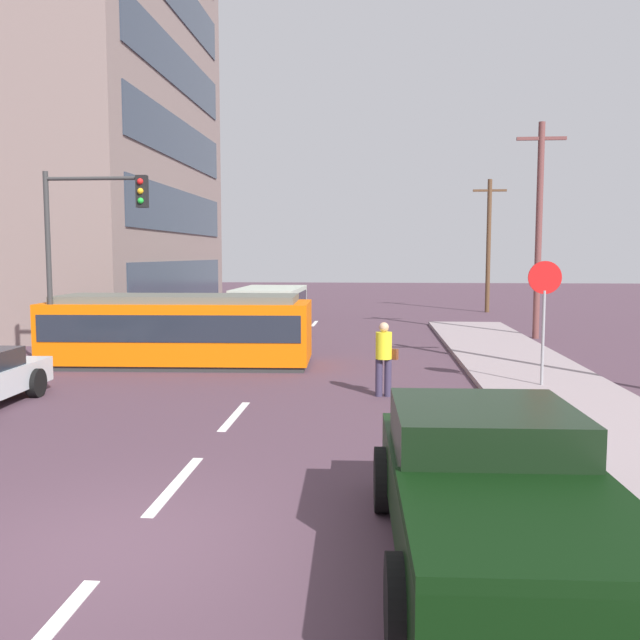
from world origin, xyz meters
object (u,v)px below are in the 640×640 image
Objects in this scene: parked_sedan_far at (148,328)px; traffic_light_mast at (86,233)px; pedestrian_crossing at (384,355)px; utility_pole_far at (489,243)px; stop_sign at (544,297)px; streetcar_tram at (179,329)px; pickup_truck_parked at (492,491)px; city_bus at (270,306)px; utility_pole_mid at (539,227)px.

traffic_light_mast reaches higher than parked_sedan_far.
pedestrian_crossing is 23.79m from utility_pole_far.
pedestrian_crossing reaches higher than parked_sedan_far.
parked_sedan_far is at bearing 149.59° from stop_sign.
utility_pole_far is (6.00, 22.85, 2.85)m from pedestrian_crossing.
streetcar_tram is 2.62× the size of stop_sign.
pickup_truck_parked is at bearing -83.34° from pedestrian_crossing.
traffic_light_mast is 24.53m from utility_pole_far.
city_bus is 0.71× the size of utility_pole_far.
city_bus reaches higher than pedestrian_crossing.
streetcar_tram reaches higher than parked_sedan_far.
pickup_truck_parked is (6.75, -12.15, -0.25)m from streetcar_tram.
parked_sedan_far is (-8.06, 7.83, -0.32)m from pedestrian_crossing.
utility_pole_mid is (2.21, 10.11, 2.00)m from stop_sign.
pickup_truck_parked is 0.70× the size of utility_pole_far.
traffic_light_mast is at bearing -108.73° from city_bus.
city_bus is at bearing 104.65° from pickup_truck_parked.
streetcar_tram is at bearing 162.80° from stop_sign.
utility_pole_far reaches higher than traffic_light_mast.
city_bus is at bearing 124.95° from stop_sign.
utility_pole_mid reaches higher than stop_sign.
traffic_light_mast is at bearing -88.25° from parked_sedan_far.
utility_pole_mid reaches higher than streetcar_tram.
stop_sign is at bearing -96.04° from utility_pole_far.
pickup_truck_parked is at bearing -106.42° from stop_sign.
city_bus is 13.43m from pedestrian_crossing.
streetcar_tram is 1.49× the size of pickup_truck_parked.
pedestrian_crossing is at bearing -70.41° from city_bus.
streetcar_tram is 22.51m from utility_pole_far.
city_bus is 1.79× the size of stop_sign.
parked_sedan_far is 0.53× the size of utility_pole_mid.
city_bus is 10.92m from traffic_light_mast.
utility_pole_far is (14.06, 15.02, 3.17)m from parked_sedan_far.
streetcar_tram is at bearing -60.11° from parked_sedan_far.
parked_sedan_far is at bearing -167.00° from utility_pole_mid.
traffic_light_mast reaches higher than city_bus.
pickup_truck_parked is 0.94× the size of traffic_light_mast.
streetcar_tram is at bearing 146.22° from pedestrian_crossing.
pedestrian_crossing is 0.31× the size of traffic_light_mast.
pickup_truck_parked is 0.63× the size of utility_pole_mid.
stop_sign is 11.81m from traffic_light_mast.
stop_sign is (9.47, -2.93, 1.15)m from streetcar_tram.
pedestrian_crossing reaches higher than pickup_truck_parked.
city_bus is at bearing 109.59° from pedestrian_crossing.
utility_pole_mid reaches higher than pickup_truck_parked.
city_bus is (1.28, 8.79, -0.01)m from streetcar_tram.
streetcar_tram is at bearing -121.83° from utility_pole_far.
city_bus is 1.02× the size of pickup_truck_parked.
utility_pole_far is at bearing 44.14° from city_bus.
stop_sign is at bearing -55.05° from city_bus.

